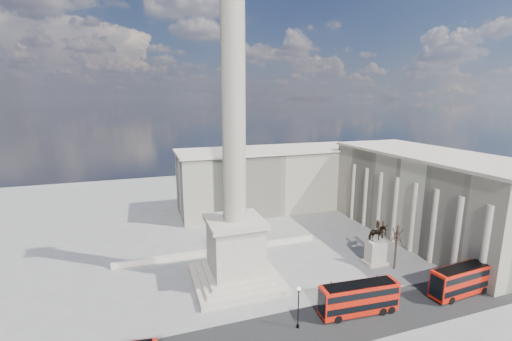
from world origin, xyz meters
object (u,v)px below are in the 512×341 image
at_px(red_bus_b, 359,298).
at_px(victorian_lamp, 298,304).
at_px(equestrian_statue, 376,249).
at_px(pedestrian_crossing, 331,287).
at_px(pedestrian_walking, 377,280).
at_px(pedestrian_standing, 378,289).
at_px(red_bus_c, 460,279).
at_px(nelsons_column, 235,207).
at_px(red_bus_d, 464,280).

distance_m(red_bus_b, victorian_lamp, 9.50).
relative_size(victorian_lamp, equestrian_statue, 0.70).
height_order(victorian_lamp, pedestrian_crossing, victorian_lamp).
bearing_deg(pedestrian_walking, equestrian_statue, 35.81).
relative_size(red_bus_b, pedestrian_walking, 7.31).
bearing_deg(pedestrian_standing, red_bus_b, 10.94).
bearing_deg(red_bus_c, victorian_lamp, 171.23).
bearing_deg(red_bus_b, pedestrian_standing, 34.30).
height_order(equestrian_statue, pedestrian_standing, equestrian_statue).
distance_m(nelsons_column, pedestrian_crossing, 19.68).
xyz_separation_m(red_bus_d, victorian_lamp, (-27.61, 0.96, 1.05)).
relative_size(nelsons_column, pedestrian_walking, 31.74).
distance_m(red_bus_b, pedestrian_crossing, 6.40).
bearing_deg(pedestrian_crossing, victorian_lamp, 113.65).
height_order(red_bus_d, equestrian_statue, equestrian_statue).
xyz_separation_m(red_bus_b, red_bus_c, (18.04, -0.55, -0.14)).
height_order(nelsons_column, pedestrian_walking, nelsons_column).
height_order(red_bus_d, pedestrian_standing, red_bus_d).
xyz_separation_m(red_bus_c, pedestrian_walking, (-10.55, 6.18, -1.48)).
bearing_deg(red_bus_c, pedestrian_crossing, 152.57).
distance_m(red_bus_c, pedestrian_standing, 12.81).
distance_m(red_bus_b, pedestrian_walking, 9.51).
bearing_deg(nelsons_column, red_bus_d, -25.28).
height_order(equestrian_statue, pedestrian_crossing, equestrian_statue).
xyz_separation_m(nelsons_column, victorian_lamp, (4.56, -14.23, -9.42)).
height_order(red_bus_d, pedestrian_walking, red_bus_d).
height_order(pedestrian_standing, pedestrian_crossing, pedestrian_crossing).
height_order(red_bus_c, victorian_lamp, victorian_lamp).
bearing_deg(equestrian_statue, pedestrian_walking, -125.27).
height_order(nelsons_column, pedestrian_crossing, nelsons_column).
distance_m(red_bus_b, pedestrian_standing, 7.12).
height_order(red_bus_c, pedestrian_crossing, red_bus_c).
height_order(nelsons_column, red_bus_c, nelsons_column).
xyz_separation_m(red_bus_d, pedestrian_crossing, (-18.86, 7.16, -1.61)).
bearing_deg(equestrian_statue, victorian_lamp, -150.89).
distance_m(red_bus_c, pedestrian_walking, 12.31).
xyz_separation_m(red_bus_b, pedestrian_crossing, (-0.69, 6.16, -1.57)).
xyz_separation_m(victorian_lamp, equestrian_statue, (21.32, 11.87, -0.55)).
relative_size(nelsons_column, victorian_lamp, 8.39).
bearing_deg(red_bus_b, pedestrian_walking, 40.91).
bearing_deg(pedestrian_walking, pedestrian_standing, -144.28).
distance_m(nelsons_column, pedestrian_walking, 26.13).
bearing_deg(red_bus_c, pedestrian_standing, 153.77).
xyz_separation_m(red_bus_c, pedestrian_standing, (-12.06, 4.04, -1.52)).
distance_m(nelsons_column, red_bus_d, 37.09).
relative_size(victorian_lamp, pedestrian_walking, 3.78).
xyz_separation_m(red_bus_c, equestrian_statue, (-6.15, 12.39, 0.67)).
xyz_separation_m(nelsons_column, red_bus_b, (14.00, -14.19, -10.51)).
bearing_deg(pedestrian_walking, red_bus_b, -162.02).
height_order(red_bus_c, pedestrian_standing, red_bus_c).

